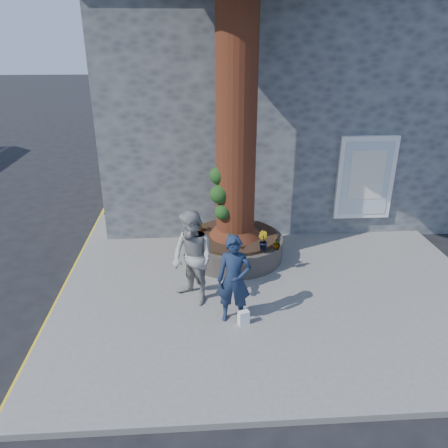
{
  "coord_description": "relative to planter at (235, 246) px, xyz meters",
  "views": [
    {
      "loc": [
        -0.09,
        -7.48,
        5.1
      ],
      "look_at": [
        0.5,
        1.41,
        1.25
      ],
      "focal_mm": 35.0,
      "sensor_mm": 36.0,
      "label": 1
    }
  ],
  "objects": [
    {
      "name": "plant_c",
      "position": [
        0.85,
        -0.85,
        0.46
      ],
      "size": [
        0.24,
        0.24,
        0.3
      ],
      "primitive_type": "imported",
      "rotation": [
        0.0,
        0.0,
        3.79
      ],
      "color": "gray",
      "rests_on": "planter"
    },
    {
      "name": "plant_d",
      "position": [
        -0.85,
        0.24,
        0.47
      ],
      "size": [
        0.39,
        0.39,
        0.33
      ],
      "primitive_type": "imported",
      "rotation": [
        0.0,
        0.0,
        5.5
      ],
      "color": "gray",
      "rests_on": "planter"
    },
    {
      "name": "plant_b",
      "position": [
        0.54,
        -0.85,
        0.52
      ],
      "size": [
        0.31,
        0.31,
        0.43
      ],
      "primitive_type": "imported",
      "rotation": [
        0.0,
        0.0,
        2.05
      ],
      "color": "gray",
      "rests_on": "planter"
    },
    {
      "name": "planter",
      "position": [
        0.0,
        0.0,
        0.0
      ],
      "size": [
        2.3,
        2.3,
        0.6
      ],
      "color": "black",
      "rests_on": "pavement"
    },
    {
      "name": "plant_a",
      "position": [
        -0.18,
        -0.85,
        0.51
      ],
      "size": [
        0.25,
        0.26,
        0.41
      ],
      "primitive_type": "imported",
      "rotation": [
        0.0,
        0.0,
        0.86
      ],
      "color": "gray",
      "rests_on": "planter"
    },
    {
      "name": "woman",
      "position": [
        -1.01,
        -1.86,
        0.67
      ],
      "size": [
        1.17,
        1.19,
        1.93
      ],
      "primitive_type": "imported",
      "rotation": [
        0.0,
        0.0,
        -0.86
      ],
      "color": "#989692",
      "rests_on": "pavement"
    },
    {
      "name": "stone_shop",
      "position": [
        1.7,
        5.2,
        2.75
      ],
      "size": [
        10.3,
        8.3,
        6.3
      ],
      "color": "#4A4C4F",
      "rests_on": "ground"
    },
    {
      "name": "shopping_bag",
      "position": [
        -0.08,
        -2.74,
        -0.15
      ],
      "size": [
        0.23,
        0.18,
        0.28
      ],
      "primitive_type": "cube",
      "rotation": [
        0.0,
        0.0,
        0.35
      ],
      "color": "white",
      "rests_on": "pavement"
    },
    {
      "name": "yellow_line",
      "position": [
        -3.85,
        -1.0,
        -0.41
      ],
      "size": [
        0.1,
        30.0,
        0.01
      ],
      "primitive_type": "cube",
      "color": "yellow",
      "rests_on": "ground"
    },
    {
      "name": "pavement",
      "position": [
        0.7,
        -1.0,
        -0.35
      ],
      "size": [
        9.0,
        8.0,
        0.12
      ],
      "primitive_type": "cube",
      "color": "slate",
      "rests_on": "ground"
    },
    {
      "name": "ground",
      "position": [
        -0.8,
        -2.0,
        -0.41
      ],
      "size": [
        120.0,
        120.0,
        0.0
      ],
      "primitive_type": "plane",
      "color": "black",
      "rests_on": "ground"
    },
    {
      "name": "man",
      "position": [
        -0.25,
        -2.57,
        0.57
      ],
      "size": [
        0.69,
        0.51,
        1.73
      ],
      "primitive_type": "imported",
      "rotation": [
        0.0,
        0.0,
        -0.16
      ],
      "color": "#16243F",
      "rests_on": "pavement"
    }
  ]
}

